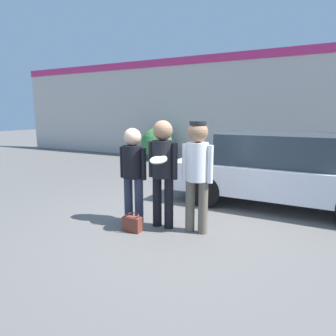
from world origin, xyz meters
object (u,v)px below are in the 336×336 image
at_px(person_right, 197,166).
at_px(handbag, 132,223).
at_px(person_middle_with_frisbee, 163,164).
at_px(parked_car_near, 280,169).
at_px(person_left, 133,167).
at_px(shrub, 157,144).

distance_m(person_right, handbag, 1.39).
distance_m(person_middle_with_frisbee, handbag, 1.07).
distance_m(person_middle_with_frisbee, parked_car_near, 2.75).
bearing_deg(handbag, parked_car_near, 55.21).
bearing_deg(person_middle_with_frisbee, parked_car_near, 56.28).
height_order(person_left, person_right, person_right).
bearing_deg(person_middle_with_frisbee, shrub, 120.39).
height_order(person_middle_with_frisbee, person_right, person_middle_with_frisbee).
distance_m(person_left, person_middle_with_frisbee, 0.59).
bearing_deg(person_left, person_right, 3.27).
relative_size(person_middle_with_frisbee, person_right, 1.00).
bearing_deg(person_middle_with_frisbee, handbag, -130.28).
height_order(person_left, shrub, person_left).
relative_size(person_middle_with_frisbee, shrub, 1.36).
height_order(person_left, person_middle_with_frisbee, person_middle_with_frisbee).
xyz_separation_m(parked_car_near, shrub, (-5.27, 4.11, -0.09)).
distance_m(person_right, shrub, 7.68).
bearing_deg(shrub, person_middle_with_frisbee, -59.61).
bearing_deg(person_right, handbag, -153.30).
height_order(parked_car_near, shrub, parked_car_near).
distance_m(person_right, parked_car_near, 2.43).
xyz_separation_m(person_right, parked_car_near, (0.94, 2.22, -0.33)).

